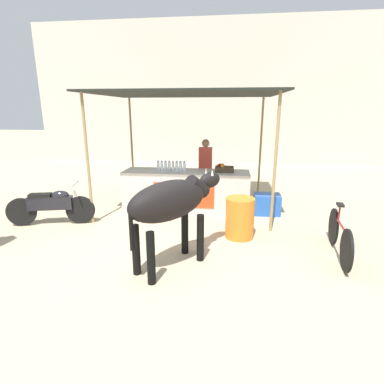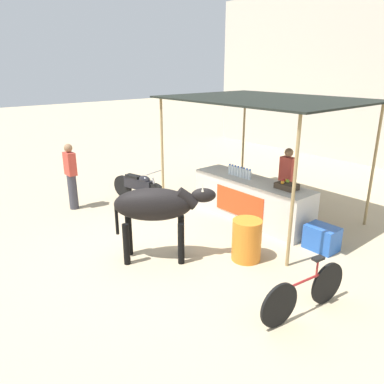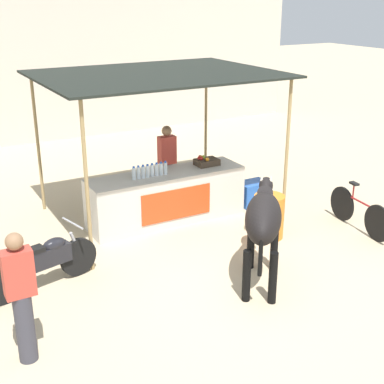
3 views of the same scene
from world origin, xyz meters
TOP-DOWN VIEW (x-y plane):
  - ground_plane at (0.00, 0.00)m, footprint 60.00×60.00m
  - building_wall_far at (0.00, 9.39)m, footprint 16.00×0.50m
  - stall_counter at (0.00, 2.20)m, footprint 3.00×0.82m
  - stall_awning at (0.00, 2.50)m, footprint 4.20×3.20m
  - water_bottle_row at (-0.35, 2.15)m, footprint 0.70×0.07m
  - fruit_crate at (0.90, 2.26)m, footprint 0.44×0.32m
  - vendor_behind_counter at (0.40, 2.95)m, footprint 0.34×0.22m
  - cooler_box at (1.92, 2.10)m, footprint 0.60×0.44m
  - water_barrel at (1.25, 0.67)m, footprint 0.54×0.54m
  - cow at (0.19, -0.56)m, footprint 1.42×1.65m
  - motorcycle_parked at (-2.68, 0.86)m, footprint 1.77×0.66m
  - bicycle_leaning at (2.87, 0.11)m, footprint 0.25×1.65m
  - passerby_on_street at (-3.30, -0.69)m, footprint 0.34×0.22m

SIDE VIEW (x-z plane):
  - ground_plane at x=0.00m, z-range 0.00..0.00m
  - cooler_box at x=1.92m, z-range 0.00..0.48m
  - bicycle_leaning at x=2.87m, z-range -0.08..0.77m
  - water_barrel at x=1.25m, z-range 0.00..0.78m
  - motorcycle_parked at x=-2.68m, z-range -0.02..0.88m
  - stall_counter at x=0.00m, z-range 0.00..0.96m
  - vendor_behind_counter at x=0.40m, z-range 0.02..1.67m
  - passerby_on_street at x=-3.30m, z-range 0.02..1.67m
  - fruit_crate at x=0.90m, z-range 0.94..1.12m
  - cow at x=0.19m, z-range 0.32..1.75m
  - water_bottle_row at x=-0.35m, z-range 0.95..1.20m
  - stall_awning at x=0.00m, z-range 1.26..4.02m
  - building_wall_far at x=0.00m, z-range 0.00..6.16m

